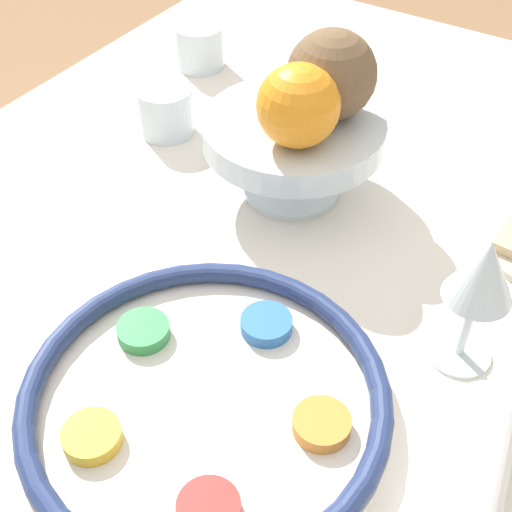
{
  "coord_description": "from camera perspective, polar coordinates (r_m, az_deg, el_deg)",
  "views": [
    {
      "loc": [
        -0.4,
        -0.23,
        1.31
      ],
      "look_at": [
        0.04,
        0.05,
        0.82
      ],
      "focal_mm": 50.0,
      "sensor_mm": 36.0,
      "label": 1
    }
  ],
  "objects": [
    {
      "name": "napkin_roll",
      "position": [
        0.61,
        17.16,
        -16.39
      ],
      "size": [
        0.16,
        0.07,
        0.05
      ],
      "color": "white",
      "rests_on": "dining_table"
    },
    {
      "name": "coconut",
      "position": [
        0.79,
        6.06,
        14.22
      ],
      "size": [
        0.1,
        0.1,
        0.1
      ],
      "color": "brown",
      "rests_on": "fruit_stand"
    },
    {
      "name": "wine_glass",
      "position": [
        0.63,
        17.65,
        -1.57
      ],
      "size": [
        0.06,
        0.06,
        0.14
      ],
      "color": "silver",
      "rests_on": "dining_table"
    },
    {
      "name": "cup_far",
      "position": [
        1.11,
        -4.52,
        16.38
      ],
      "size": [
        0.07,
        0.07,
        0.06
      ],
      "color": "silver",
      "rests_on": "dining_table"
    },
    {
      "name": "orange_fruit",
      "position": [
        0.75,
        3.4,
        11.9
      ],
      "size": [
        0.09,
        0.09,
        0.09
      ],
      "color": "orange",
      "rests_on": "fruit_stand"
    },
    {
      "name": "fruit_stand",
      "position": [
        0.82,
        3.01,
        9.46
      ],
      "size": [
        0.21,
        0.21,
        0.1
      ],
      "color": "silver",
      "rests_on": "dining_table"
    },
    {
      "name": "seder_plate",
      "position": [
        0.63,
        -3.92,
        -11.47
      ],
      "size": [
        0.33,
        0.33,
        0.03
      ],
      "color": "silver",
      "rests_on": "dining_table"
    },
    {
      "name": "cup_mid",
      "position": [
        0.96,
        -7.24,
        11.46
      ],
      "size": [
        0.07,
        0.07,
        0.06
      ],
      "color": "silver",
      "rests_on": "dining_table"
    }
  ]
}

